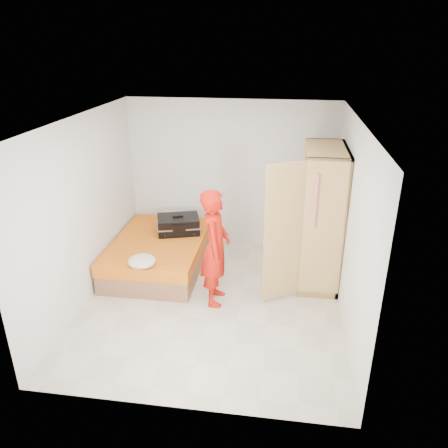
# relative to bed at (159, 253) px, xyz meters

# --- Properties ---
(room) EXTENTS (4.00, 4.02, 2.60)m
(room) POSITION_rel_bed_xyz_m (1.05, -0.90, 1.05)
(room) COLOR beige
(room) RESTS_ON ground
(bed) EXTENTS (1.42, 2.02, 0.50)m
(bed) POSITION_rel_bed_xyz_m (0.00, 0.00, 0.00)
(bed) COLOR #956343
(bed) RESTS_ON ground
(wardrobe) EXTENTS (1.10, 1.47, 2.10)m
(wardrobe) POSITION_rel_bed_xyz_m (2.51, -0.06, 0.75)
(wardrobe) COLOR tan
(wardrobe) RESTS_ON ground
(person) EXTENTS (0.43, 0.63, 1.69)m
(person) POSITION_rel_bed_xyz_m (1.08, -0.85, 0.59)
(person) COLOR red
(person) RESTS_ON ground
(suitcase) EXTENTS (0.82, 0.69, 0.30)m
(suitcase) POSITION_rel_bed_xyz_m (0.26, 0.34, 0.38)
(suitcase) COLOR black
(suitcase) RESTS_ON bed
(round_cushion) EXTENTS (0.40, 0.40, 0.15)m
(round_cushion) POSITION_rel_bed_xyz_m (0.02, -0.89, 0.32)
(round_cushion) COLOR white
(round_cushion) RESTS_ON bed
(pillow) EXTENTS (0.60, 0.31, 0.11)m
(pillow) POSITION_rel_bed_xyz_m (0.14, 0.85, 0.30)
(pillow) COLOR white
(pillow) RESTS_ON bed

